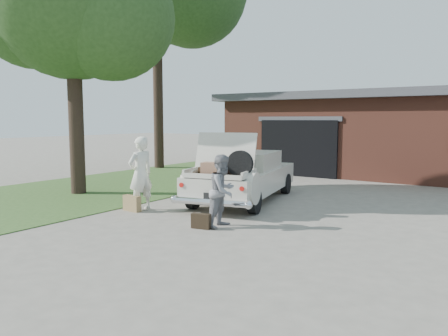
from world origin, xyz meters
The scene contains 9 objects.
ground centered at (0.00, 0.00, 0.00)m, with size 90.00×90.00×0.00m, color gray.
grass_strip centered at (-5.50, 3.00, 0.01)m, with size 6.00×16.00×0.02m, color #2D4C1E.
house centered at (0.98, 11.47, 1.67)m, with size 12.80×7.80×3.30m.
tree_left centered at (-5.19, 0.52, 5.56)m, with size 5.59×4.86×8.24m.
sedan centered at (-0.53, 2.33, 0.69)m, with size 2.76×4.96×1.91m.
woman_left centered at (-1.94, -0.18, 0.91)m, with size 0.66×0.44×1.82m, color silver.
woman_right centered at (0.65, -0.40, 0.76)m, with size 0.74×0.57×1.51m, color gray.
suitcase_left centered at (-2.05, -0.38, 0.19)m, with size 0.50×0.16×0.38m, color #A18252.
suitcase_right centered at (0.38, -0.80, 0.16)m, with size 0.41×0.13×0.31m, color black.
Camera 1 is at (5.69, -7.78, 2.23)m, focal length 35.00 mm.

